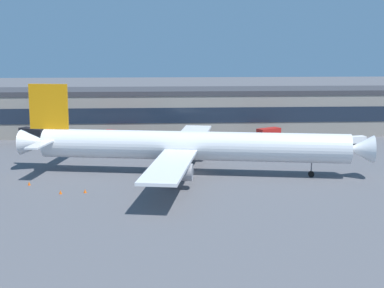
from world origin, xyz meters
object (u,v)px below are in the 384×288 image
(follow_me_car, at_px, (214,139))
(traffic_cone_2, at_px, (29,183))
(crew_van, at_px, (172,137))
(stair_truck, at_px, (268,135))
(catering_truck, at_px, (34,136))
(traffic_cone_0, at_px, (60,192))
(traffic_cone_1, at_px, (85,191))
(belt_loader, at_px, (353,140))
(fuel_truck, at_px, (120,137))
(airliner, at_px, (188,146))

(follow_me_car, distance_m, traffic_cone_2, 54.33)
(crew_van, distance_m, stair_truck, 23.77)
(catering_truck, bearing_deg, crew_van, 3.78)
(traffic_cone_0, bearing_deg, traffic_cone_1, 6.99)
(belt_loader, height_order, stair_truck, stair_truck)
(stair_truck, height_order, traffic_cone_2, stair_truck)
(follow_me_car, distance_m, traffic_cone_1, 53.06)
(belt_loader, relative_size, traffic_cone_2, 10.42)
(catering_truck, xyz_separation_m, traffic_cone_2, (7.18, -39.67, -1.97))
(follow_me_car, bearing_deg, stair_truck, -1.06)
(catering_truck, bearing_deg, traffic_cone_2, -79.74)
(catering_truck, relative_size, traffic_cone_0, 11.36)
(fuel_truck, bearing_deg, follow_me_car, 3.20)
(catering_truck, relative_size, traffic_cone_1, 11.49)
(airliner, relative_size, fuel_truck, 7.55)
(stair_truck, bearing_deg, traffic_cone_1, -130.45)
(airliner, bearing_deg, fuel_truck, 114.59)
(airliner, xyz_separation_m, traffic_cone_1, (-17.73, -12.98, -5.04))
(fuel_truck, relative_size, crew_van, 1.61)
(catering_truck, bearing_deg, fuel_truck, -1.32)
(belt_loader, xyz_separation_m, crew_van, (-43.73, 5.45, 0.31))
(catering_truck, height_order, crew_van, catering_truck)
(airliner, xyz_separation_m, catering_truck, (-35.19, 32.49, -3.07))
(catering_truck, distance_m, crew_van, 33.09)
(belt_loader, bearing_deg, follow_me_car, 173.04)
(airliner, bearing_deg, belt_loader, 35.13)
(belt_loader, height_order, catering_truck, catering_truck)
(traffic_cone_1, bearing_deg, stair_truck, 49.55)
(belt_loader, distance_m, follow_me_car, 33.56)
(traffic_cone_1, bearing_deg, crew_van, 71.93)
(crew_van, bearing_deg, follow_me_car, -7.54)
(fuel_truck, bearing_deg, traffic_cone_0, -98.75)
(crew_van, xyz_separation_m, traffic_cone_1, (-15.54, -47.65, -1.14))
(crew_van, bearing_deg, traffic_cone_0, -112.01)
(belt_loader, height_order, follow_me_car, belt_loader)
(follow_me_car, distance_m, stair_truck, 13.32)
(airliner, relative_size, catering_truck, 8.93)
(catering_truck, distance_m, traffic_cone_2, 40.37)
(crew_van, bearing_deg, traffic_cone_2, -121.67)
(stair_truck, bearing_deg, catering_truck, -179.44)
(crew_van, height_order, traffic_cone_2, crew_van)
(airliner, xyz_separation_m, traffic_cone_2, (-28.01, -7.18, -5.04))
(traffic_cone_1, distance_m, traffic_cone_2, 11.80)
(fuel_truck, xyz_separation_m, catering_truck, (-20.54, 0.47, 0.41))
(fuel_truck, xyz_separation_m, traffic_cone_0, (-7.00, -45.47, -1.56))
(belt_loader, xyz_separation_m, traffic_cone_0, (-63.18, -42.68, -0.83))
(traffic_cone_1, bearing_deg, follow_me_car, 60.71)
(traffic_cone_0, bearing_deg, crew_van, 67.99)
(traffic_cone_0, bearing_deg, stair_truck, 47.14)
(crew_van, xyz_separation_m, traffic_cone_2, (-25.82, -41.86, -1.14))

